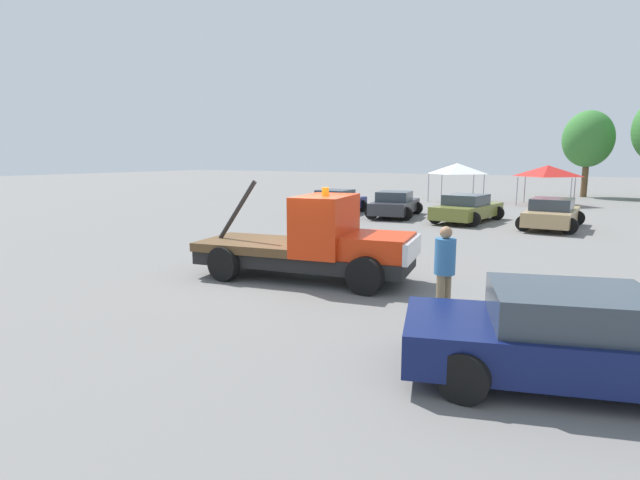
# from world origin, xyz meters

# --- Properties ---
(ground_plane) EXTENTS (160.00, 160.00, 0.00)m
(ground_plane) POSITION_xyz_m (0.00, 0.00, 0.00)
(ground_plane) COLOR slate
(tow_truck) EXTENTS (5.86, 2.87, 2.51)m
(tow_truck) POSITION_xyz_m (0.34, 0.06, 0.93)
(tow_truck) COLOR black
(tow_truck) RESTS_ON ground
(foreground_car) EXTENTS (5.26, 3.32, 1.34)m
(foreground_car) POSITION_xyz_m (6.58, -3.20, 0.65)
(foreground_car) COLOR #0F194C
(foreground_car) RESTS_ON ground
(person_near_truck) EXTENTS (0.40, 0.40, 1.81)m
(person_near_truck) POSITION_xyz_m (4.07, -1.32, 1.04)
(person_near_truck) COLOR #847051
(person_near_truck) RESTS_ON ground
(parked_car_navy) EXTENTS (2.60, 4.40, 1.34)m
(parked_car_navy) POSITION_xyz_m (-6.40, 13.49, 0.65)
(parked_car_navy) COLOR navy
(parked_car_navy) RESTS_ON ground
(parked_car_charcoal) EXTENTS (2.90, 4.71, 1.34)m
(parked_car_charcoal) POSITION_xyz_m (-3.10, 13.85, 0.65)
(parked_car_charcoal) COLOR #2D2D33
(parked_car_charcoal) RESTS_ON ground
(parked_car_olive) EXTENTS (2.90, 4.91, 1.34)m
(parked_car_olive) POSITION_xyz_m (0.71, 13.64, 0.65)
(parked_car_olive) COLOR olive
(parked_car_olive) RESTS_ON ground
(parked_car_tan) EXTENTS (2.49, 4.63, 1.34)m
(parked_car_tan) POSITION_xyz_m (4.49, 13.27, 0.65)
(parked_car_tan) COLOR tan
(parked_car_tan) RESTS_ON ground
(canopy_tent_white) EXTENTS (3.18, 3.18, 2.67)m
(canopy_tent_white) POSITION_xyz_m (-2.99, 25.14, 2.29)
(canopy_tent_white) COLOR #9E9EA3
(canopy_tent_white) RESTS_ON ground
(canopy_tent_red) EXTENTS (3.18, 3.18, 2.58)m
(canopy_tent_red) POSITION_xyz_m (2.93, 25.04, 2.21)
(canopy_tent_red) COLOR #9E9EA3
(canopy_tent_red) RESTS_ON ground
(tree_center) EXTENTS (3.72, 3.72, 6.64)m
(tree_center) POSITION_xyz_m (4.69, 33.68, 4.45)
(tree_center) COLOR brown
(tree_center) RESTS_ON ground
(traffic_cone) EXTENTS (0.40, 0.40, 0.55)m
(traffic_cone) POSITION_xyz_m (-2.94, 2.61, 0.25)
(traffic_cone) COLOR black
(traffic_cone) RESTS_ON ground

